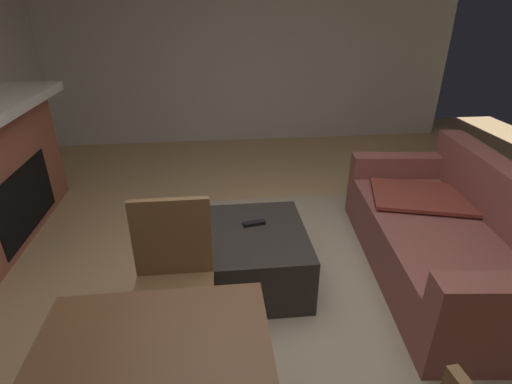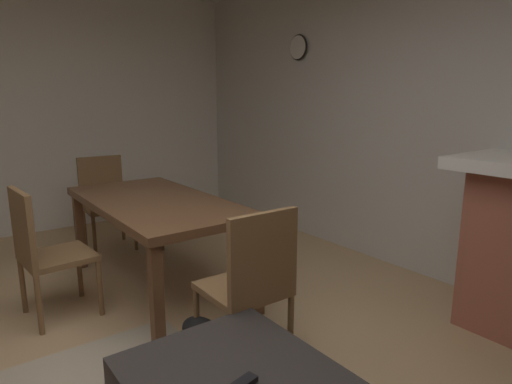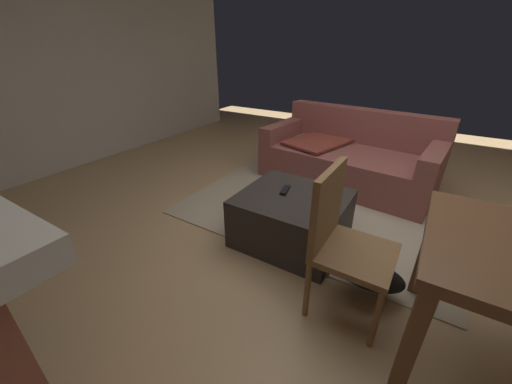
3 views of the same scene
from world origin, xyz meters
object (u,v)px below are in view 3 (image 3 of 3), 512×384
object	(u,v)px
couch	(349,158)
ottoman_coffee_table	(292,218)
tv_remote	(285,190)
small_dog	(367,273)
dining_chair_west	(342,236)

from	to	relation	value
couch	ottoman_coffee_table	bearing A→B (deg)	-91.80
tv_remote	small_dog	world-z (taller)	tv_remote
couch	small_dog	world-z (taller)	couch
ottoman_coffee_table	tv_remote	distance (m)	0.25
dining_chair_west	small_dog	world-z (taller)	dining_chair_west
ottoman_coffee_table	dining_chair_west	distance (m)	0.79
tv_remote	dining_chair_west	size ratio (longest dim) A/B	0.17
tv_remote	dining_chair_west	distance (m)	0.82
ottoman_coffee_table	small_dog	world-z (taller)	ottoman_coffee_table
dining_chair_west	small_dog	distance (m)	0.44
couch	dining_chair_west	distance (m)	2.04
couch	small_dog	bearing A→B (deg)	-69.98
tv_remote	dining_chair_west	bearing A→B (deg)	-51.13
couch	dining_chair_west	size ratio (longest dim) A/B	2.19
tv_remote	couch	bearing A→B (deg)	72.72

